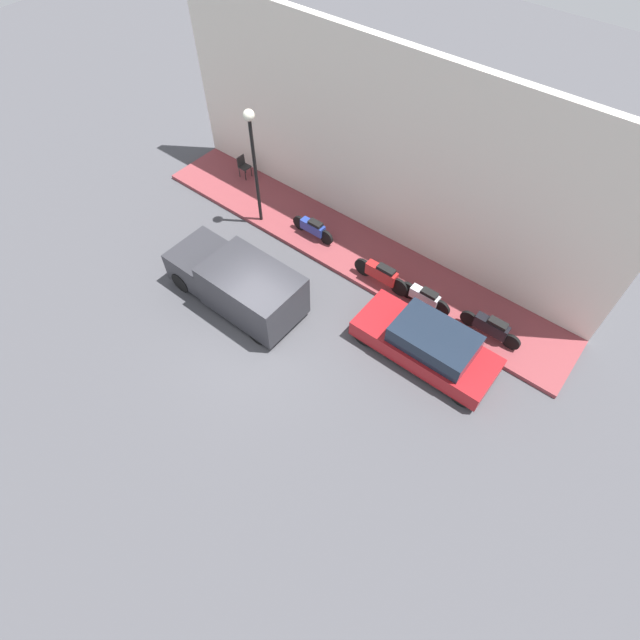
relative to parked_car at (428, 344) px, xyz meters
The scene contains 11 objects.
ground_plane 5.23m from the parked_car, 119.15° to the left, with size 60.00×60.00×0.00m, color #47474C.
sidewalk 5.12m from the parked_car, 62.93° to the left, with size 2.49×16.56×0.15m.
building_facade 6.48m from the parked_car, 50.69° to the left, with size 0.30×16.56×6.83m.
parked_car is the anchor object (origin of this frame).
delivery_van 6.31m from the parked_car, 107.62° to the left, with size 1.95×4.71×1.74m.
scooter_silver 1.89m from the parked_car, 33.51° to the left, with size 0.30×1.86×0.77m.
motorcycle_black 2.16m from the parked_car, 33.52° to the right, with size 0.30×2.01×0.80m.
motorcycle_red 3.06m from the parked_car, 60.72° to the left, with size 0.30×2.12×0.86m.
motorcycle_blue 6.24m from the parked_car, 72.26° to the left, with size 0.30×1.81×0.74m.
streetlamp 8.61m from the parked_car, 80.15° to the left, with size 0.38×0.38×4.42m.
cafe_chair 10.85m from the parked_car, 74.20° to the left, with size 0.40×0.40×0.88m.
Camera 1 is at (-6.10, -7.31, 12.84)m, focal length 28.00 mm.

